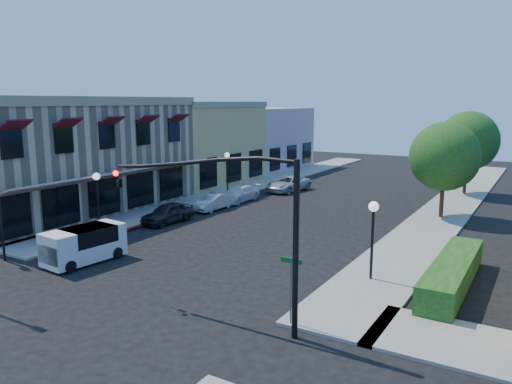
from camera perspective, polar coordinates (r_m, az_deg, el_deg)
The scene contains 21 objects.
ground at distance 20.90m, azimuth -18.12°, elevation -12.08°, with size 120.00×120.00×0.00m, color black.
sidewalk_left at distance 46.65m, azimuth -0.10°, elevation 0.80°, with size 3.50×50.00×0.12m, color gray.
sidewalk_right at distance 40.71m, azimuth 21.57°, elevation -1.34°, with size 3.50×50.00×0.12m, color gray.
curb_red_strip at distance 30.87m, azimuth -15.45°, elevation -4.66°, with size 0.25×10.00×0.06m, color maroon.
corner_brick_building at distance 38.51m, azimuth -21.40°, elevation 3.99°, with size 11.77×18.20×8.10m.
yellow_stucco_building at distance 49.17m, azimuth -7.51°, elevation 5.60°, with size 10.00×12.00×7.60m, color tan.
pink_stucco_building at distance 59.06m, azimuth -0.25°, elevation 6.17°, with size 10.00×12.00×7.00m, color #D4A9A0.
hedge at distance 23.08m, azimuth 21.43°, elevation -10.12°, with size 1.40×8.00×1.10m, color #184012.
street_tree_a at distance 35.21m, azimuth 20.76°, elevation 3.81°, with size 4.56×4.56×6.48m.
street_tree_b at distance 45.03m, azimuth 23.06°, elevation 5.39°, with size 4.94×4.94×7.02m.
signal_mast_arm at distance 17.03m, azimuth -1.88°, elevation -2.21°, with size 8.01×0.39×6.00m.
street_name_sign at distance 17.52m, azimuth 4.04°, elevation -10.02°, with size 0.80×0.06×2.50m.
lamppost_left_near at distance 31.46m, azimuth -17.72°, elevation 0.60°, with size 0.44×0.44×3.57m.
lamppost_left_far at distance 41.95m, azimuth -3.31°, elevation 3.40°, with size 0.44×0.44×3.57m.
lamppost_right_near at distance 22.04m, azimuth 13.24°, elevation -3.19°, with size 0.44×0.44×3.57m.
lamppost_right_far at distance 37.39m, azimuth 20.71°, elevation 1.90°, with size 0.44×0.44×3.57m.
white_van at distance 25.80m, azimuth -19.14°, elevation -5.51°, with size 2.06×4.03×1.72m.
parked_car_a at distance 32.82m, azimuth -10.06°, elevation -2.38°, with size 1.54×3.84×1.31m, color black.
parked_car_b at distance 36.30m, azimuth -4.90°, elevation -1.15°, with size 1.23×3.53×1.16m, color #BBBEC1.
parked_car_c at distance 39.29m, azimuth -1.94°, elevation -0.20°, with size 1.70×4.18×1.21m, color silver.
parked_car_d at distance 43.80m, azimuth 3.67°, elevation 0.95°, with size 2.19×4.76×1.32m, color silver.
Camera 1 is at (14.83, -12.50, 7.79)m, focal length 35.00 mm.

